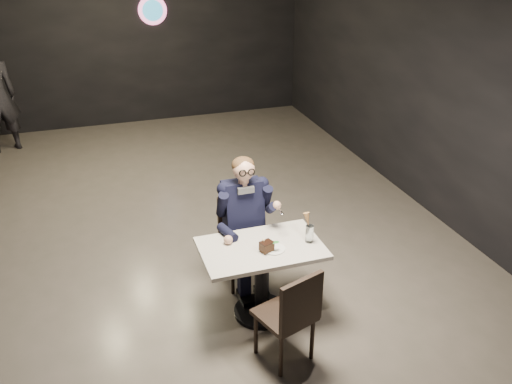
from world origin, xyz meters
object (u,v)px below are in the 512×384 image
object	(u,v)px
chair_far	(244,243)
chair_near	(284,313)
main_table	(261,281)
sundae_glass	(310,234)
seated_man	(243,221)

from	to	relation	value
chair_far	chair_near	world-z (taller)	same
main_table	sundae_glass	bearing A→B (deg)	-7.50
chair_far	sundae_glass	size ratio (longest dim) A/B	5.55
main_table	chair_far	bearing A→B (deg)	90.00
main_table	sundae_glass	distance (m)	0.64
chair_near	main_table	bearing A→B (deg)	71.36
main_table	chair_near	size ratio (longest dim) A/B	1.20
chair_far	sundae_glass	distance (m)	0.84
chair_far	sundae_glass	world-z (taller)	chair_far
main_table	sundae_glass	size ratio (longest dim) A/B	6.63
sundae_glass	seated_man	bearing A→B (deg)	126.02
main_table	seated_man	xyz separation A→B (m)	(0.00, 0.55, 0.34)
main_table	chair_far	size ratio (longest dim) A/B	1.20
chair_far	main_table	bearing A→B (deg)	-90.00
seated_man	sundae_glass	size ratio (longest dim) A/B	8.68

